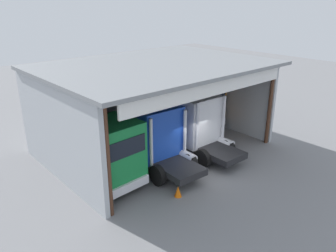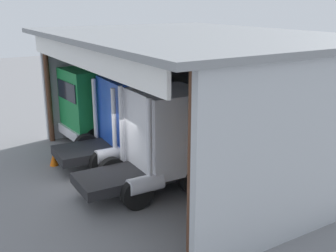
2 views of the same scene
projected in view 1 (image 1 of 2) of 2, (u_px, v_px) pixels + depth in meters
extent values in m
plane|color=slate|center=(206.00, 172.00, 18.64)|extent=(80.00, 80.00, 0.00)
cube|color=#ADB2B7|center=(113.00, 94.00, 24.03)|extent=(12.58, 0.24, 5.25)
cube|color=#ADB2B7|center=(57.00, 134.00, 16.97)|extent=(0.24, 9.05, 5.25)
cube|color=#ADB2B7|center=(220.00, 91.00, 24.76)|extent=(0.24, 9.05, 5.25)
cube|color=gray|center=(156.00, 65.00, 19.66)|extent=(13.18, 9.72, 0.20)
cylinder|color=#4C2D1E|center=(108.00, 162.00, 14.07)|extent=(0.24, 0.24, 5.25)
cylinder|color=#4C2D1E|center=(270.00, 105.00, 21.55)|extent=(0.24, 0.24, 5.25)
cube|color=white|center=(214.00, 87.00, 16.70)|extent=(11.32, 0.12, 0.90)
cube|color=#197F3D|center=(112.00, 150.00, 16.18)|extent=(2.57, 2.54, 2.82)
cube|color=black|center=(127.00, 148.00, 15.19)|extent=(2.08, 0.17, 0.85)
cube|color=silver|center=(129.00, 187.00, 15.88)|extent=(2.33, 0.28, 0.44)
cube|color=#232326|center=(94.00, 165.00, 17.86)|extent=(2.00, 3.23, 0.36)
cylinder|color=silver|center=(114.00, 141.00, 17.91)|extent=(0.18, 0.18, 2.76)
cylinder|color=silver|center=(77.00, 153.00, 16.47)|extent=(0.18, 0.18, 2.76)
cylinder|color=silver|center=(79.00, 172.00, 16.89)|extent=(0.62, 1.23, 0.56)
cylinder|color=black|center=(137.00, 176.00, 17.16)|extent=(0.36, 1.11, 1.09)
cylinder|color=black|center=(101.00, 192.00, 15.75)|extent=(0.36, 1.11, 1.09)
cylinder|color=black|center=(111.00, 162.00, 18.63)|extent=(0.36, 1.11, 1.09)
cylinder|color=black|center=(76.00, 175.00, 17.22)|extent=(0.36, 1.11, 1.09)
cube|color=#1E47B7|center=(154.00, 131.00, 18.51)|extent=(2.61, 2.32, 2.79)
cube|color=black|center=(143.00, 117.00, 19.15)|extent=(2.13, 0.17, 0.84)
cube|color=silver|center=(143.00, 149.00, 19.88)|extent=(2.38, 0.28, 0.44)
cube|color=#232326|center=(174.00, 166.00, 17.77)|extent=(2.04, 3.23, 0.36)
cylinder|color=silver|center=(151.00, 146.00, 17.00)|extent=(0.18, 0.18, 2.94)
cylinder|color=silver|center=(185.00, 136.00, 18.32)|extent=(0.18, 0.18, 2.94)
cylinder|color=silver|center=(187.00, 156.00, 18.60)|extent=(0.62, 1.23, 0.56)
cylinder|color=black|center=(134.00, 160.00, 18.77)|extent=(0.36, 1.12, 1.11)
cylinder|color=black|center=(165.00, 150.00, 20.05)|extent=(0.36, 1.12, 1.11)
cylinder|color=black|center=(158.00, 175.00, 17.19)|extent=(0.36, 1.12, 1.11)
cylinder|color=black|center=(190.00, 163.00, 18.47)|extent=(0.36, 1.12, 1.11)
cube|color=white|center=(195.00, 118.00, 20.33)|extent=(2.49, 2.41, 2.85)
cube|color=black|center=(181.00, 106.00, 21.00)|extent=(2.07, 0.11, 0.86)
cube|color=silver|center=(181.00, 136.00, 21.75)|extent=(2.31, 0.22, 0.44)
cube|color=#232326|center=(215.00, 151.00, 19.58)|extent=(1.91, 3.30, 0.36)
cylinder|color=silver|center=(197.00, 130.00, 18.75)|extent=(0.18, 0.18, 3.19)
cylinder|color=silver|center=(223.00, 121.00, 20.07)|extent=(0.18, 0.18, 3.19)
cylinder|color=silver|center=(224.00, 142.00, 20.41)|extent=(0.59, 1.21, 0.56)
cylinder|color=black|center=(176.00, 146.00, 20.62)|extent=(0.33, 1.10, 1.09)
cylinder|color=black|center=(201.00, 137.00, 21.90)|extent=(0.33, 1.10, 1.09)
cylinder|color=black|center=(202.00, 159.00, 19.00)|extent=(0.33, 1.10, 1.09)
cylinder|color=black|center=(227.00, 148.00, 20.28)|extent=(0.33, 1.10, 1.09)
cube|color=orange|center=(204.00, 102.00, 23.89)|extent=(2.61, 2.23, 2.75)
cube|color=black|center=(216.00, 98.00, 23.03)|extent=(2.10, 0.20, 0.83)
cube|color=silver|center=(215.00, 125.00, 23.70)|extent=(2.36, 0.32, 0.44)
cube|color=#232326|center=(183.00, 115.00, 25.70)|extent=(2.09, 3.70, 0.36)
cylinder|color=silver|center=(201.00, 97.00, 25.45)|extent=(0.18, 0.18, 3.05)
cylinder|color=silver|center=(181.00, 103.00, 23.97)|extent=(0.18, 0.18, 3.05)
cylinder|color=silver|center=(176.00, 118.00, 24.72)|extent=(0.64, 1.23, 0.56)
cylinder|color=black|center=(217.00, 121.00, 24.92)|extent=(0.37, 1.04, 1.02)
cylinder|color=black|center=(198.00, 128.00, 23.48)|extent=(0.37, 1.04, 1.02)
cylinder|color=black|center=(192.00, 114.00, 26.49)|extent=(0.37, 1.04, 1.02)
cylinder|color=black|center=(173.00, 120.00, 25.05)|extent=(0.37, 1.04, 1.02)
cylinder|color=#197233|center=(154.00, 116.00, 26.15)|extent=(0.58, 0.58, 0.95)
cube|color=red|center=(56.00, 148.00, 20.51)|extent=(0.90, 0.60, 1.00)
cone|color=orange|center=(178.00, 191.00, 16.28)|extent=(0.36, 0.36, 0.56)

